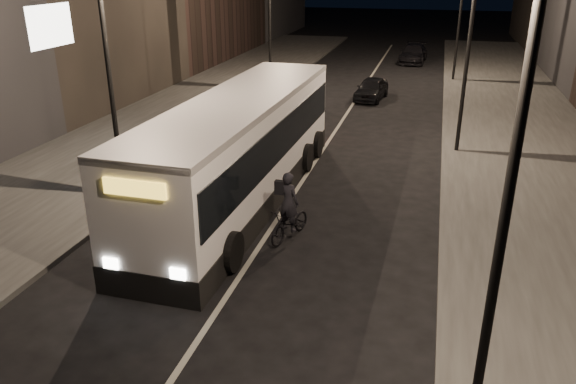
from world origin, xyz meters
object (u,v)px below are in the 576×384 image
Objects in this scene: streetlight_left_far at (274,2)px; city_bus at (241,145)px; streetlight_right_near at (497,139)px; car_far at (413,54)px; car_mid at (303,82)px; streetlight_right_mid at (464,23)px; cyclist_on_bicycle at (289,217)px; car_near at (371,89)px; streetlight_left_near at (113,40)px.

city_bus is (3.73, -16.99, -3.42)m from streetlight_left_far.
car_far is at bearing 94.08° from streetlight_right_near.
streetlight_right_near is 1.81× the size of car_mid.
car_far is at bearing 96.87° from streetlight_right_mid.
city_bus reaches higher than cyclist_on_bicycle.
streetlight_left_far is 1.81× the size of car_mid.
streetlight_right_mid is at bearing 90.00° from streetlight_right_near.
streetlight_right_near is at bearing -90.00° from streetlight_right_mid.
streetlight_left_far is 5.01m from car_mid.
streetlight_right_mid is at bearing -43.16° from streetlight_left_far.
streetlight_left_far reaches higher than car_mid.
streetlight_left_far is at bearing 179.71° from car_near.
streetlight_left_far is (0.00, 18.00, 0.00)m from streetlight_left_near.
car_far is (1.70, 13.95, 0.06)m from car_near.
city_bus is at bearing 15.19° from streetlight_left_near.
streetlight_left_near is 2.18× the size of car_near.
cyclist_on_bicycle is at bearing -46.09° from city_bus.
streetlight_right_mid is 23.82m from car_far.
cyclist_on_bicycle is at bearing -115.86° from streetlight_right_mid.
cyclist_on_bicycle is 32.76m from car_far.
city_bus is 3.64m from cyclist_on_bicycle.
car_mid reaches higher than car_near.
city_bus is 16.85m from car_mid.
city_bus is (-6.93, 9.01, -3.42)m from streetlight_right_near.
streetlight_right_mid is 11.32m from car_near.
car_near is at bearing 100.09° from streetlight_right_near.
streetlight_left_far reaches higher than car_near.
streetlight_right_mid is at bearing 82.50° from cyclist_on_bicycle.
streetlight_right_near is 3.76× the size of cyclist_on_bicycle.
cyclist_on_bicycle is (-4.61, 6.49, -4.64)m from streetlight_right_near.
city_bus is 16.47m from car_near.
streetlight_right_near reaches higher than city_bus.
car_mid is at bearing 120.52° from cyclist_on_bicycle.
streetlight_left_near reaches higher than city_bus.
car_far is (-2.79, 39.20, -4.66)m from streetlight_right_near.
streetlight_right_near is 0.61× the size of city_bus.
streetlight_left_far is at bearing 125.59° from cyclist_on_bicycle.
car_far is at bearing 83.56° from city_bus.
streetlight_left_near is 18.92m from car_near.
city_bus is at bearing 94.30° from car_mid.
streetlight_left_near reaches higher than car_far.
car_near is at bearing 82.81° from city_bus.
streetlight_left_near reaches higher than car_near.
streetlight_right_mid is 1.69× the size of car_far.
streetlight_right_mid is (0.00, 16.00, 0.00)m from streetlight_right_near.
streetlight_left_far is 0.61× the size of city_bus.
car_near is at bearing -6.94° from streetlight_left_far.
streetlight_left_far is 20.95m from cyclist_on_bicycle.
car_far is at bearing 75.84° from streetlight_left_near.
car_near is (6.17, -0.75, -4.73)m from streetlight_left_far.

